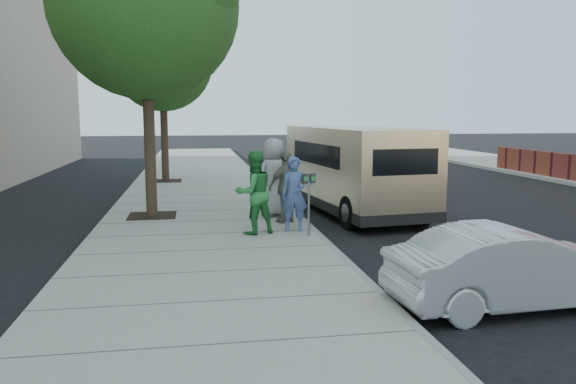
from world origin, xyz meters
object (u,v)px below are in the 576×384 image
object	(u,v)px
person_green_shirt	(254,193)
person_gray_shirt	(274,177)
parking_meter	(309,191)
tree_far	(163,56)
van	(353,168)
person_officer	(295,194)
person_striped_polo	(287,187)
sedan	(513,268)

from	to	relation	value
person_green_shirt	person_gray_shirt	world-z (taller)	person_gray_shirt
parking_meter	tree_far	bearing A→B (deg)	101.45
parking_meter	van	xyz separation A→B (m)	(1.95, 3.42, 0.13)
person_officer	person_gray_shirt	xyz separation A→B (m)	(-0.19, 1.91, 0.16)
person_gray_shirt	person_striped_polo	bearing A→B (deg)	72.97
person_officer	person_striped_polo	size ratio (longest dim) A/B	0.96
van	person_green_shirt	world-z (taller)	van
tree_far	person_officer	xyz separation A→B (m)	(3.22, -10.05, -3.90)
parking_meter	person_striped_polo	xyz separation A→B (m)	(-0.21, 1.57, -0.11)
van	person_striped_polo	world-z (taller)	van
person_gray_shirt	person_striped_polo	distance (m)	0.93
person_officer	van	bearing A→B (deg)	60.32
person_officer	person_striped_polo	world-z (taller)	person_striped_polo
tree_far	person_green_shirt	distance (m)	11.11
person_green_shirt	person_striped_polo	xyz separation A→B (m)	(0.91, 1.12, -0.04)
person_green_shirt	person_gray_shirt	bearing A→B (deg)	-130.76
tree_far	person_gray_shirt	distance (m)	9.46
person_officer	person_gray_shirt	distance (m)	1.93
tree_far	parking_meter	bearing A→B (deg)	-72.13
sedan	van	bearing A→B (deg)	-3.11
parking_meter	person_gray_shirt	xyz separation A→B (m)	(-0.40, 2.47, 0.02)
person_gray_shirt	person_striped_polo	xyz separation A→B (m)	(0.19, -0.90, -0.13)
tree_far	person_striped_polo	bearing A→B (deg)	-70.44
parking_meter	sedan	bearing A→B (deg)	-71.84
van	parking_meter	bearing A→B (deg)	-126.47
van	person_striped_polo	size ratio (longest dim) A/B	3.81
tree_far	person_gray_shirt	bearing A→B (deg)	-69.63
parking_meter	person_officer	world-z (taller)	person_officer
tree_far	person_green_shirt	size ratio (longest dim) A/B	3.60
parking_meter	person_green_shirt	size ratio (longest dim) A/B	0.75
person_officer	person_green_shirt	xyz separation A→B (m)	(-0.91, -0.11, 0.07)
person_gray_shirt	sedan	bearing A→B (deg)	80.52
parking_meter	person_gray_shirt	bearing A→B (deg)	92.74
person_green_shirt	person_striped_polo	size ratio (longest dim) A/B	1.04
van	person_striped_polo	distance (m)	2.85
sedan	person_green_shirt	size ratio (longest dim) A/B	1.97
parking_meter	person_green_shirt	world-z (taller)	person_green_shirt
sedan	person_gray_shirt	world-z (taller)	person_gray_shirt
person_green_shirt	person_gray_shirt	xyz separation A→B (m)	(0.72, 2.02, 0.09)
parking_meter	person_officer	distance (m)	0.61
tree_far	person_gray_shirt	size ratio (longest dim) A/B	3.27
parking_meter	sedan	xyz separation A→B (m)	(2.03, -4.44, -0.54)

